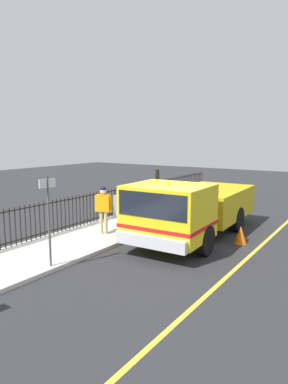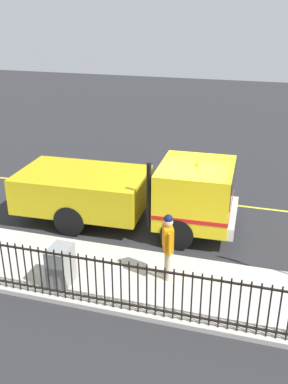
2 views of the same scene
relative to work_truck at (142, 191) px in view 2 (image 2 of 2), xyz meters
name	(u,v)px [view 2 (image 2 of 2)]	position (x,y,z in m)	size (l,w,h in m)	color
ground_plane	(181,231)	(0.00, 1.27, -1.21)	(60.11, 60.11, 0.00)	#2B2B2D
sidewalk_slab	(157,284)	(3.02, 1.27, -1.14)	(2.75, 27.32, 0.12)	beige
lane_marking	(195,201)	(-2.36, 1.27, -1.20)	(0.12, 24.59, 0.01)	yellow
work_truck	(142,191)	(0.00, 0.00, 0.00)	(2.71, 6.94, 2.51)	yellow
worker_standing	(168,240)	(2.78, 1.48, 0.00)	(0.61, 0.39, 1.77)	orange
iron_fence	(142,289)	(4.26, 1.27, -0.44)	(0.04, 23.26, 1.28)	black
utility_cabinet	(61,266)	(3.74, -0.95, -0.58)	(0.70, 0.49, 1.01)	gray
traffic_cone	(142,194)	(-1.69, -0.52, -0.89)	(0.44, 0.44, 0.62)	orange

